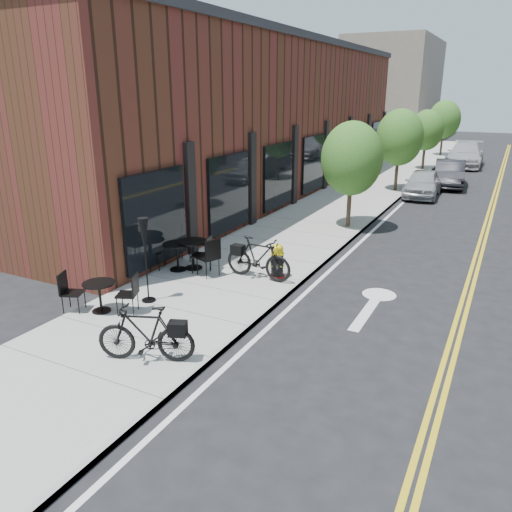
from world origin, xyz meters
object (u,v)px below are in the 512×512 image
Objects in this scene: parked_car_b at (449,174)px; bistro_set_c at (177,253)px; bicycle_right at (258,258)px; patio_umbrella at (145,242)px; fire_hydrant at (277,261)px; bicycle_left at (146,334)px; parked_car_c at (465,155)px; bistro_set_b at (193,250)px; parked_car_a at (423,183)px; bistro_set_a at (100,293)px.

bistro_set_c is at bearing -112.56° from parked_car_b.
bicycle_right is 0.93× the size of patio_umbrella.
fire_hydrant is 5.08m from bicycle_left.
fire_hydrant is at bearing -96.35° from parked_car_c.
bicycle_left reaches higher than fire_hydrant.
bistro_set_b is 14.46m from parked_car_a.
parked_car_c reaches higher than bistro_set_a.
bistro_set_c is at bearing 106.98° from patio_umbrella.
fire_hydrant is 0.47× the size of patio_umbrella.
bicycle_right is 0.45× the size of parked_car_b.
parked_car_c is at bearing 83.24° from parked_car_a.
parked_car_b reaches higher than bicycle_right.
parked_car_a is at bearing 66.35° from fire_hydrant.
bistro_set_a is 0.90× the size of bistro_set_c.
fire_hydrant is 25.33m from parked_car_c.
bistro_set_a is at bearing -120.73° from patio_umbrella.
parked_car_b is at bearing 97.34° from bistro_set_b.
bicycle_right is (-0.42, -0.30, 0.12)m from fire_hydrant.
bistro_set_a is at bearing 149.09° from bicycle_right.
bistro_set_a is at bearing -142.25° from fire_hydrant.
patio_umbrella reaches higher than bicycle_left.
parked_car_c is at bearing 153.56° from bicycle_left.
bicycle_left is 0.96× the size of bistro_set_c.
bistro_set_c reaches higher than fire_hydrant.
bistro_set_b is at bearing 97.75° from patio_umbrella.
bistro_set_a is 1.52m from patio_umbrella.
bistro_set_a is 0.41× the size of parked_car_b.
parked_car_c reaches higher than parked_car_a.
parked_car_b is (2.30, 16.93, 0.12)m from fire_hydrant.
patio_umbrella is at bearing -143.59° from fire_hydrant.
parked_car_b is 0.78× the size of parked_car_c.
bicycle_right is 0.50× the size of parked_car_a.
parked_car_c is at bearing 102.12° from bistro_set_b.
parked_car_b is (4.96, 20.75, 0.11)m from bistro_set_a.
bicycle_left is at bearing -111.06° from fire_hydrant.
bistro_set_c is 0.45× the size of parked_car_b.
parked_car_b reaches higher than bistro_set_c.
bistro_set_b is at bearing -108.55° from parked_car_a.
bicycle_right reaches higher than bistro_set_a.
bistro_set_b is at bearing 95.26° from bicycle_right.
bistro_set_a is 0.45× the size of parked_car_a.
patio_umbrella is (0.33, -2.42, 0.94)m from bistro_set_b.
bicycle_left is 4.77m from bicycle_right.
patio_umbrella is at bearing -59.72° from bistro_set_b.
bistro_set_c is 0.35× the size of parked_car_c.
parked_car_c is (0.80, 11.74, 0.14)m from parked_car_a.
bistro_set_c is at bearing 102.28° from bicycle_right.
patio_umbrella is 28.42m from parked_car_c.
bicycle_right is at bearing 34.37° from bistro_set_a.
bicycle_right reaches higher than bistro_set_b.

